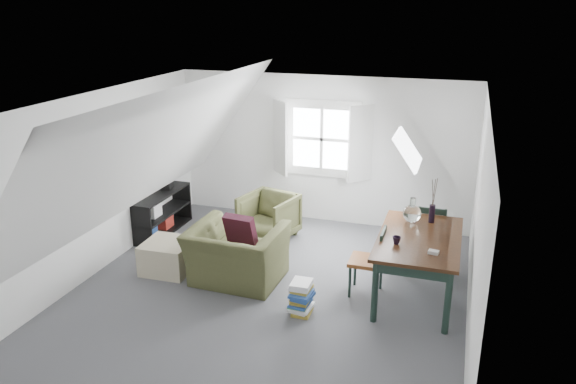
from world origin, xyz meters
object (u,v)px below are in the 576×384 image
(dining_table, at_px, (419,245))
(media_shelf, at_px, (159,215))
(armchair_far, at_px, (269,237))
(magazine_stack, at_px, (301,298))
(dining_chair_far, at_px, (431,233))
(armchair_near, at_px, (237,281))
(ottoman, at_px, (168,256))
(dining_chair_near, at_px, (369,260))

(dining_table, height_order, media_shelf, dining_table)
(armchair_far, xyz_separation_m, media_shelf, (-1.78, -0.36, 0.31))
(media_shelf, relative_size, magazine_stack, 3.23)
(armchair_far, distance_m, media_shelf, 1.84)
(dining_chair_far, distance_m, media_shelf, 4.33)
(armchair_far, xyz_separation_m, dining_chair_far, (2.54, -0.20, 0.48))
(dining_chair_far, xyz_separation_m, magazine_stack, (-1.38, -1.85, -0.28))
(dining_table, distance_m, media_shelf, 4.34)
(armchair_far, distance_m, dining_chair_far, 2.59)
(armchair_far, bearing_deg, magazine_stack, -45.92)
(media_shelf, bearing_deg, dining_chair_far, 0.48)
(armchair_near, height_order, dining_table, dining_table)
(ottoman, relative_size, dining_chair_far, 0.70)
(dining_chair_far, bearing_deg, ottoman, 33.93)
(magazine_stack, bearing_deg, ottoman, 166.03)
(dining_chair_near, bearing_deg, dining_chair_far, 150.86)
(armchair_near, bearing_deg, media_shelf, -30.08)
(dining_table, relative_size, dining_chair_far, 1.81)
(armchair_far, relative_size, dining_table, 0.48)
(ottoman, distance_m, magazine_stack, 2.18)
(dining_chair_near, bearing_deg, media_shelf, -102.40)
(ottoman, distance_m, dining_chair_far, 3.75)
(armchair_near, relative_size, dining_chair_far, 1.30)
(armchair_near, distance_m, armchair_far, 1.53)
(armchair_near, bearing_deg, armchair_far, -84.59)
(ottoman, height_order, dining_chair_near, dining_chair_near)
(magazine_stack, bearing_deg, armchair_near, 153.94)
(armchair_near, distance_m, dining_chair_near, 1.84)
(armchair_far, height_order, media_shelf, media_shelf)
(dining_chair_far, relative_size, media_shelf, 0.70)
(ottoman, height_order, dining_table, dining_table)
(dining_chair_far, relative_size, magazine_stack, 2.26)
(ottoman, distance_m, media_shelf, 1.43)
(armchair_far, xyz_separation_m, dining_table, (2.45, -1.22, 0.73))
(dining_chair_far, height_order, dining_chair_near, dining_chair_far)
(armchair_near, xyz_separation_m, magazine_stack, (1.07, -0.52, 0.21))
(dining_chair_far, relative_size, dining_chair_near, 1.02)
(armchair_near, xyz_separation_m, dining_chair_near, (1.76, 0.21, 0.48))
(armchair_near, relative_size, armchair_far, 1.50)
(armchair_far, bearing_deg, media_shelf, -153.98)
(magazine_stack, bearing_deg, dining_chair_far, 53.25)
(armchair_near, xyz_separation_m, dining_chair_far, (2.45, 1.33, 0.48))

